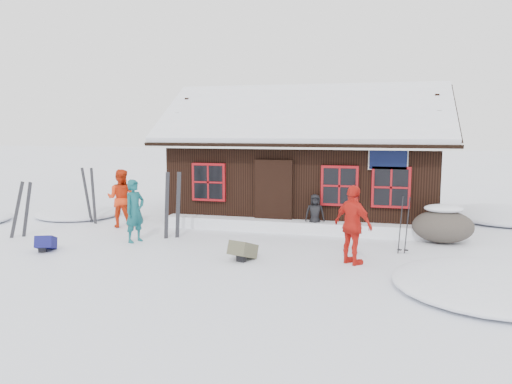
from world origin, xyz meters
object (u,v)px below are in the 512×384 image
Objects in this scene: skier_orange_left at (121,198)px; boulder at (443,225)px; skier_orange_right at (353,225)px; skier_crouched at (315,214)px; ski_pair_left at (22,210)px; ski_poles at (404,226)px; backpack_blue at (46,245)px; backpack_olive at (243,253)px; skier_teal at (135,211)px.

boulder is (9.15, 0.21, -0.41)m from skier_orange_left.
skier_orange_right reaches higher than skier_crouched.
ski_pair_left reaches higher than boulder.
backpack_blue is (-8.36, -1.98, -0.52)m from ski_poles.
skier_orange_left is 1.24× the size of ski_poles.
skier_crouched is 3.39m from boulder.
ski_pair_left is 2.12m from backpack_blue.
boulder is at bearing 171.61° from skier_orange_left.
ski_pair_left is (-11.03, -2.19, 0.29)m from boulder.
backpack_olive is (-4.55, -2.97, -0.30)m from boulder.
backpack_blue is (-0.24, -3.18, -0.73)m from skier_orange_left.
ski_poles reaches higher than skier_crouched.
skier_orange_left reaches higher than skier_orange_right.
boulder is (2.13, 2.69, -0.41)m from skier_orange_right.
boulder is 2.94× the size of backpack_blue.
ski_pair_left is at bearing 115.25° from skier_teal.
skier_orange_left is at bearing 166.57° from backpack_olive.
skier_crouched is 1.90× the size of backpack_olive.
boulder is (7.78, 1.92, -0.36)m from skier_teal.
skier_crouched is 2.13× the size of backpack_blue.
backpack_olive is at bearing 139.37° from skier_orange_left.
skier_orange_left is 7.45m from skier_orange_right.
ski_pair_left reaches higher than backpack_olive.
skier_orange_left reaches higher than ski_pair_left.
backpack_olive is (6.48, -0.78, -0.59)m from ski_pair_left.
skier_orange_right is 1.10× the size of ski_pair_left.
skier_crouched reaches higher than backpack_olive.
ski_poles is 8.61m from backpack_blue.
skier_orange_left is 3.31× the size of backpack_blue.
ski_pair_left is at bearing -169.39° from backpack_olive.
skier_teal is 2.78× the size of backpack_olive.
backpack_olive is (-2.42, -0.28, -0.71)m from skier_orange_right.
backpack_blue is (1.64, -1.20, -0.61)m from ski_pair_left.
skier_crouched is at bearing -28.79° from skier_orange_right.
skier_crouched is at bearing 9.77° from backpack_blue.
skier_orange_right reaches higher than ski_pair_left.
skier_orange_left is 3.27m from backpack_blue.
boulder is at bearing -14.97° from skier_crouched.
skier_orange_right is at bearing 24.01° from backpack_olive.
skier_teal is at bearing -166.11° from boulder.
skier_orange_left is at bearing 27.65° from ski_pair_left.
skier_crouched is at bearing -42.54° from skier_teal.
backpack_olive reaches higher than backpack_blue.
backpack_blue is at bearing -55.15° from ski_pair_left.
skier_crouched reaches higher than backpack_blue.
backpack_olive is at bearing -156.22° from ski_poles.
skier_orange_right is 3.26m from skier_crouched.
backpack_olive is at bearing -146.88° from boulder.
boulder is at bearing -89.73° from skier_orange_right.
ski_poles is (1.11, 1.28, -0.21)m from skier_orange_right.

